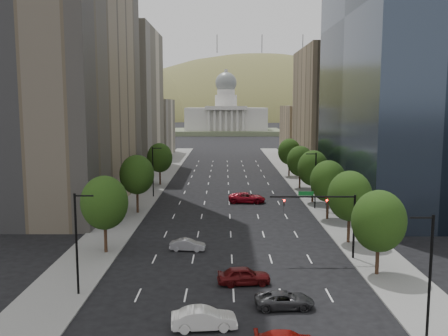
{
  "coord_description": "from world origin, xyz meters",
  "views": [
    {
      "loc": [
        -0.79,
        -20.57,
        16.5
      ],
      "look_at": [
        -0.86,
        44.19,
        8.0
      ],
      "focal_mm": 39.1,
      "sensor_mm": 36.0,
      "label": 1
    }
  ],
  "objects_px": {
    "traffic_signal": "(331,212)",
    "capitol": "(226,119)",
    "car_dkgrey": "(285,300)",
    "car_silver": "(188,245)",
    "car_white": "(204,319)",
    "car_red_far": "(247,198)",
    "car_maroon": "(244,276)"
  },
  "relations": [
    {
      "from": "traffic_signal",
      "to": "car_silver",
      "type": "relative_size",
      "value": 2.28
    },
    {
      "from": "traffic_signal",
      "to": "car_maroon",
      "type": "bearing_deg",
      "value": -142.25
    },
    {
      "from": "car_dkgrey",
      "to": "car_silver",
      "type": "xyz_separation_m",
      "value": [
        -9.08,
        15.68,
        -0.01
      ]
    },
    {
      "from": "car_silver",
      "to": "car_white",
      "type": "bearing_deg",
      "value": -167.03
    },
    {
      "from": "capitol",
      "to": "car_red_far",
      "type": "relative_size",
      "value": 9.69
    },
    {
      "from": "car_dkgrey",
      "to": "car_silver",
      "type": "relative_size",
      "value": 1.21
    },
    {
      "from": "car_maroon",
      "to": "car_silver",
      "type": "xyz_separation_m",
      "value": [
        -5.98,
        10.44,
        -0.17
      ]
    },
    {
      "from": "traffic_signal",
      "to": "capitol",
      "type": "bearing_deg",
      "value": 92.74
    },
    {
      "from": "car_dkgrey",
      "to": "car_silver",
      "type": "bearing_deg",
      "value": 25.9
    },
    {
      "from": "traffic_signal",
      "to": "car_white",
      "type": "xyz_separation_m",
      "value": [
        -12.82,
        -16.4,
        -4.37
      ]
    },
    {
      "from": "traffic_signal",
      "to": "capitol",
      "type": "distance_m",
      "value": 219.99
    },
    {
      "from": "traffic_signal",
      "to": "car_maroon",
      "type": "xyz_separation_m",
      "value": [
        -9.53,
        -7.38,
        -4.34
      ]
    },
    {
      "from": "car_maroon",
      "to": "car_dkgrey",
      "type": "bearing_deg",
      "value": -155.31
    },
    {
      "from": "capitol",
      "to": "car_maroon",
      "type": "xyz_separation_m",
      "value": [
        1.0,
        -227.09,
        -7.74
      ]
    },
    {
      "from": "traffic_signal",
      "to": "capitol",
      "type": "xyz_separation_m",
      "value": [
        -10.53,
        219.71,
        3.4
      ]
    },
    {
      "from": "traffic_signal",
      "to": "car_dkgrey",
      "type": "relative_size",
      "value": 1.89
    },
    {
      "from": "car_white",
      "to": "car_silver",
      "type": "height_order",
      "value": "car_white"
    },
    {
      "from": "capitol",
      "to": "car_silver",
      "type": "height_order",
      "value": "capitol"
    },
    {
      "from": "car_white",
      "to": "car_red_far",
      "type": "xyz_separation_m",
      "value": [
        5.28,
        46.61,
        0.06
      ]
    },
    {
      "from": "car_dkgrey",
      "to": "car_white",
      "type": "bearing_deg",
      "value": 116.36
    },
    {
      "from": "traffic_signal",
      "to": "car_silver",
      "type": "bearing_deg",
      "value": 168.83
    },
    {
      "from": "car_maroon",
      "to": "car_silver",
      "type": "bearing_deg",
      "value": 23.83
    },
    {
      "from": "car_white",
      "to": "car_dkgrey",
      "type": "distance_m",
      "value": 7.43
    },
    {
      "from": "traffic_signal",
      "to": "car_maroon",
      "type": "distance_m",
      "value": 12.81
    },
    {
      "from": "traffic_signal",
      "to": "car_maroon",
      "type": "relative_size",
      "value": 1.86
    },
    {
      "from": "capitol",
      "to": "car_silver",
      "type": "relative_size",
      "value": 14.97
    },
    {
      "from": "capitol",
      "to": "car_maroon",
      "type": "height_order",
      "value": "capitol"
    },
    {
      "from": "car_maroon",
      "to": "car_red_far",
      "type": "distance_m",
      "value": 37.64
    },
    {
      "from": "traffic_signal",
      "to": "car_red_far",
      "type": "xyz_separation_m",
      "value": [
        -7.54,
        30.21,
        -4.31
      ]
    },
    {
      "from": "traffic_signal",
      "to": "car_white",
      "type": "relative_size",
      "value": 1.88
    },
    {
      "from": "car_white",
      "to": "traffic_signal",
      "type": "bearing_deg",
      "value": -43.93
    },
    {
      "from": "traffic_signal",
      "to": "car_silver",
      "type": "distance_m",
      "value": 16.44
    }
  ]
}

